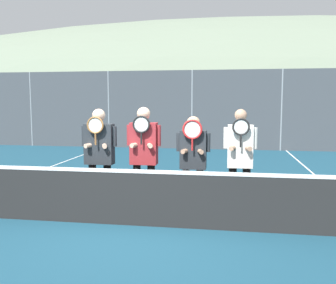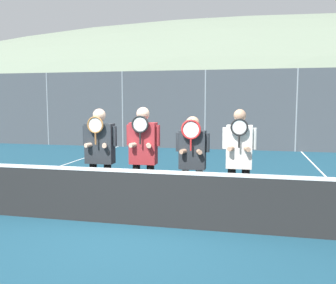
{
  "view_description": "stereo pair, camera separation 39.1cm",
  "coord_description": "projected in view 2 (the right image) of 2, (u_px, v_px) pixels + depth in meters",
  "views": [
    {
      "loc": [
        1.46,
        -5.58,
        1.96
      ],
      "look_at": [
        0.44,
        0.82,
        1.25
      ],
      "focal_mm": 40.0,
      "sensor_mm": 36.0,
      "label": 1
    },
    {
      "loc": [
        1.85,
        -5.51,
        1.96
      ],
      "look_at": [
        0.44,
        0.82,
        1.25
      ],
      "focal_mm": 40.0,
      "sensor_mm": 36.0,
      "label": 2
    }
  ],
  "objects": [
    {
      "name": "court_line_left_sideline",
      "position": [
        28.0,
        177.0,
        9.69
      ],
      "size": [
        0.05,
        16.0,
        0.01
      ],
      "primitive_type": "cube",
      "color": "white",
      "rests_on": "ground_plane"
    },
    {
      "name": "player_leftmost",
      "position": [
        100.0,
        151.0,
        6.51
      ],
      "size": [
        0.63,
        0.34,
        1.83
      ],
      "color": "black",
      "rests_on": "ground_plane"
    },
    {
      "name": "car_left_of_center",
      "position": [
        177.0,
        122.0,
        18.0
      ],
      "size": [
        4.63,
        1.95,
        1.9
      ],
      "color": "#285638",
      "rests_on": "ground_plane"
    },
    {
      "name": "fence_back",
      "position": [
        205.0,
        110.0,
        15.24
      ],
      "size": [
        21.35,
        0.06,
        3.22
      ],
      "color": "gray",
      "rests_on": "ground_plane"
    },
    {
      "name": "clubhouse_building",
      "position": [
        209.0,
        103.0,
        23.69
      ],
      "size": [
        18.78,
        5.5,
        3.68
      ],
      "color": "#9EA3A8",
      "rests_on": "ground_plane"
    },
    {
      "name": "ground_plane",
      "position": [
        130.0,
        225.0,
        5.96
      ],
      "size": [
        120.0,
        120.0,
        0.0
      ],
      "primitive_type": "plane",
      "color": "navy"
    },
    {
      "name": "car_far_left",
      "position": [
        76.0,
        123.0,
        18.7
      ],
      "size": [
        4.6,
        2.09,
        1.72
      ],
      "color": "maroon",
      "rests_on": "ground_plane"
    },
    {
      "name": "tennis_net",
      "position": [
        130.0,
        196.0,
        5.91
      ],
      "size": [
        10.16,
        0.09,
        1.0
      ],
      "color": "gray",
      "rests_on": "ground_plane"
    },
    {
      "name": "player_center_right",
      "position": [
        192.0,
        157.0,
        6.3
      ],
      "size": [
        0.57,
        0.34,
        1.71
      ],
      "color": "white",
      "rests_on": "ground_plane"
    },
    {
      "name": "hill_distant",
      "position": [
        241.0,
        113.0,
        64.21
      ],
      "size": [
        141.5,
        78.61,
        27.51
      ],
      "color": "slate",
      "rests_on": "ground_plane"
    },
    {
      "name": "car_center",
      "position": [
        284.0,
        124.0,
        16.7
      ],
      "size": [
        4.4,
        2.09,
        1.84
      ],
      "color": "slate",
      "rests_on": "ground_plane"
    },
    {
      "name": "player_rightmost",
      "position": [
        239.0,
        157.0,
        6.04
      ],
      "size": [
        0.54,
        0.34,
        1.83
      ],
      "color": "black",
      "rests_on": "ground_plane"
    },
    {
      "name": "player_center_left",
      "position": [
        143.0,
        151.0,
        6.36
      ],
      "size": [
        0.59,
        0.34,
        1.86
      ],
      "color": "black",
      "rests_on": "ground_plane"
    }
  ]
}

